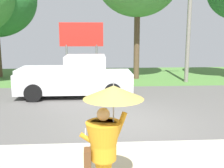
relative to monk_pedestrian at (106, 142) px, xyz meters
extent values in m
cube|color=#565451|center=(0.92, 6.24, -1.15)|extent=(40.00, 8.00, 0.10)
cube|color=#4A7936|center=(0.92, 14.24, -1.15)|extent=(40.00, 8.00, 0.10)
cube|color=#B2AD9E|center=(0.92, 2.24, -1.05)|extent=(40.00, 0.24, 0.10)
cone|color=orange|center=(-0.04, 0.00, -0.38)|extent=(0.60, 0.60, 1.45)
cylinder|color=orange|center=(-0.04, 0.00, 0.02)|extent=(0.44, 0.44, 0.65)
sphere|color=tan|center=(-0.04, 0.00, 0.49)|extent=(0.22, 0.22, 0.22)
cylinder|color=orange|center=(0.24, 0.00, 0.30)|extent=(0.24, 0.09, 0.45)
cylinder|color=orange|center=(-0.30, 0.02, 0.06)|extent=(0.29, 0.08, 0.24)
cylinder|color=gray|center=(0.13, 0.00, 0.52)|extent=(0.02, 0.02, 0.75)
cone|color=gold|center=(0.13, 0.00, 0.86)|extent=(1.00, 1.00, 0.22)
cylinder|color=gray|center=(0.13, 0.00, 0.98)|extent=(0.02, 0.02, 0.10)
cube|color=#B7B7BC|center=(-0.34, 0.05, 0.15)|extent=(0.02, 0.11, 0.16)
cube|color=brown|center=(-0.31, -0.05, -0.25)|extent=(0.12, 0.24, 0.30)
cube|color=silver|center=(-1.10, 8.19, -0.42)|extent=(5.20, 2.00, 0.90)
cube|color=silver|center=(-0.60, 8.19, 0.33)|extent=(1.80, 1.84, 0.90)
cube|color=#2D3842|center=(0.25, 8.19, 0.33)|extent=(0.10, 1.70, 0.77)
cube|color=silver|center=(-2.40, 8.19, 0.13)|extent=(2.40, 2.00, 0.20)
cylinder|color=black|center=(0.60, 9.19, -0.72)|extent=(0.76, 0.28, 0.76)
cylinder|color=black|center=(0.60, 7.19, -0.72)|extent=(0.76, 0.28, 0.76)
cylinder|color=black|center=(-2.80, 9.19, -0.72)|extent=(0.76, 0.28, 0.76)
cylinder|color=black|center=(-2.80, 7.19, -0.72)|extent=(0.76, 0.28, 0.76)
cylinder|color=gray|center=(5.28, 11.44, 2.38)|extent=(0.24, 0.24, 6.96)
cylinder|color=slate|center=(-1.85, 12.20, 0.00)|extent=(0.12, 0.12, 2.20)
cylinder|color=slate|center=(-0.05, 12.20, 0.00)|extent=(0.12, 0.12, 2.20)
cube|color=red|center=(-0.95, 12.20, 1.70)|extent=(2.60, 0.10, 1.40)
cylinder|color=brown|center=(2.48, 12.85, 1.17)|extent=(0.36, 0.36, 4.54)
camera|label=1|loc=(-0.17, -4.31, 1.81)|focal=43.66mm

